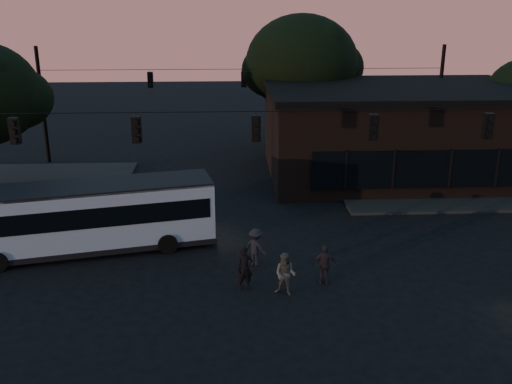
{
  "coord_description": "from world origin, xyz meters",
  "views": [
    {
      "loc": [
        -1.05,
        -17.25,
        10.12
      ],
      "look_at": [
        0.0,
        4.0,
        3.0
      ],
      "focal_mm": 40.0,
      "sensor_mm": 36.0,
      "label": 1
    }
  ],
  "objects_px": {
    "building": "(395,131)",
    "pedestrian_a": "(245,268)",
    "pedestrian_c": "(325,265)",
    "pedestrian_b": "(285,274)",
    "bus": "(89,214)",
    "pedestrian_d": "(256,247)"
  },
  "relations": [
    {
      "from": "pedestrian_a",
      "to": "pedestrian_b",
      "type": "bearing_deg",
      "value": -30.78
    },
    {
      "from": "building",
      "to": "pedestrian_a",
      "type": "distance_m",
      "value": 17.32
    },
    {
      "from": "bus",
      "to": "pedestrian_b",
      "type": "distance_m",
      "value": 8.99
    },
    {
      "from": "pedestrian_b",
      "to": "pedestrian_c",
      "type": "height_order",
      "value": "pedestrian_b"
    },
    {
      "from": "building",
      "to": "pedestrian_a",
      "type": "bearing_deg",
      "value": -123.6
    },
    {
      "from": "pedestrian_a",
      "to": "pedestrian_c",
      "type": "bearing_deg",
      "value": -7.13
    },
    {
      "from": "building",
      "to": "pedestrian_c",
      "type": "bearing_deg",
      "value": -114.94
    },
    {
      "from": "building",
      "to": "pedestrian_c",
      "type": "relative_size",
      "value": 9.93
    },
    {
      "from": "pedestrian_a",
      "to": "pedestrian_d",
      "type": "bearing_deg",
      "value": 62.71
    },
    {
      "from": "pedestrian_b",
      "to": "pedestrian_d",
      "type": "relative_size",
      "value": 1.02
    },
    {
      "from": "bus",
      "to": "pedestrian_c",
      "type": "relative_size",
      "value": 6.88
    },
    {
      "from": "pedestrian_c",
      "to": "pedestrian_d",
      "type": "bearing_deg",
      "value": -29.1
    },
    {
      "from": "building",
      "to": "pedestrian_a",
      "type": "height_order",
      "value": "building"
    },
    {
      "from": "pedestrian_d",
      "to": "pedestrian_a",
      "type": "bearing_deg",
      "value": 117.05
    },
    {
      "from": "bus",
      "to": "pedestrian_a",
      "type": "distance_m",
      "value": 7.51
    },
    {
      "from": "bus",
      "to": "pedestrian_c",
      "type": "xyz_separation_m",
      "value": [
        9.43,
        -3.5,
        -0.87
      ]
    },
    {
      "from": "building",
      "to": "pedestrian_b",
      "type": "relative_size",
      "value": 9.56
    },
    {
      "from": "building",
      "to": "pedestrian_b",
      "type": "xyz_separation_m",
      "value": [
        -8.09,
        -14.8,
        -1.9
      ]
    },
    {
      "from": "bus",
      "to": "building",
      "type": "bearing_deg",
      "value": 20.89
    },
    {
      "from": "pedestrian_c",
      "to": "pedestrian_a",
      "type": "bearing_deg",
      "value": 11.26
    },
    {
      "from": "pedestrian_a",
      "to": "pedestrian_c",
      "type": "distance_m",
      "value": 3.03
    },
    {
      "from": "bus",
      "to": "pedestrian_d",
      "type": "bearing_deg",
      "value": -27.09
    }
  ]
}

